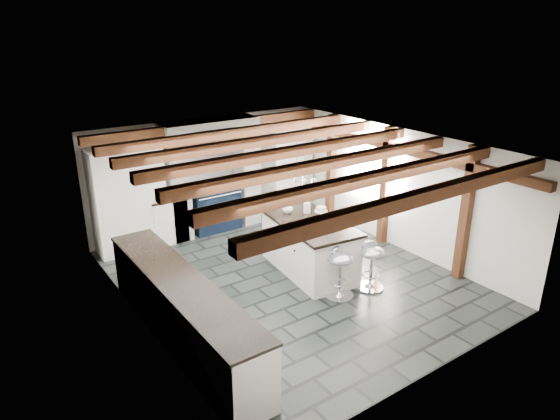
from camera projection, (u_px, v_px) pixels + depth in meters
ground at (289, 278)px, 8.50m from camera, size 6.00×6.00×0.00m
room_shell at (215, 203)px, 8.89m from camera, size 6.00×6.03×6.00m
range_cooker at (214, 208)px, 10.39m from camera, size 1.00×0.63×0.99m
kitchen_island at (309, 245)px, 8.61m from camera, size 1.21×2.01×1.26m
bar_stool_near at (371, 260)px, 8.02m from camera, size 0.51×0.51×0.82m
bar_stool_far at (340, 266)px, 7.76m from camera, size 0.54×0.54×0.85m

